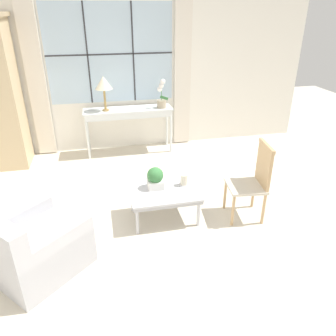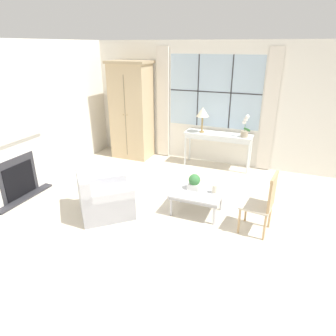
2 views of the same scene
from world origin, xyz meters
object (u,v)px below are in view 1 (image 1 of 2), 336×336
Objects in this scene: table_lamp at (104,84)px; potted_orchid at (161,97)px; potted_plant_small at (155,178)px; console_table at (128,114)px; coffee_table at (164,194)px; armchair_upholstered at (32,247)px; side_chair_wooden at (254,177)px; pillar_candle at (184,180)px.

table_lamp is 1.17× the size of potted_orchid.
potted_orchid is 2.17m from potted_plant_small.
console_table is 2.27m from coffee_table.
armchair_upholstered is (-1.29, -2.83, -0.45)m from console_table.
side_chair_wooden is at bearing -55.14° from table_lamp.
side_chair_wooden is 6.20× the size of pillar_candle.
potted_plant_small reaches higher than coffee_table.
potted_plant_small is (-1.18, 0.30, -0.03)m from side_chair_wooden.
side_chair_wooden is at bearing 9.25° from armchair_upholstered.
potted_plant_small is at bearing -103.55° from potted_orchid.
armchair_upholstered is 1.41× the size of coffee_table.
armchair_upholstered is at bearing -152.72° from potted_plant_small.
potted_orchid is 2.15m from pillar_candle.
coffee_table is at bearing 170.66° from side_chair_wooden.
console_table is 5.67× the size of potted_plant_small.
side_chair_wooden is at bearing -62.26° from console_table.
armchair_upholstered reaches higher than pillar_candle.
side_chair_wooden is (0.68, -2.35, -0.45)m from potted_orchid.
console_table is at bearing 65.55° from armchair_upholstered.
console_table is 1.84× the size of coffee_table.
pillar_candle is at bearing 19.90° from coffee_table.
armchair_upholstered is 1.21× the size of side_chair_wooden.
console_table is at bearing 5.60° from table_lamp.
armchair_upholstered is 1.89m from pillar_candle.
console_table is 3.11× the size of potted_orchid.
coffee_table is (-0.41, -2.17, -0.66)m from potted_orchid.
table_lamp is at bearing 111.91° from pillar_candle.
coffee_table is at bearing -85.39° from console_table.
table_lamp is 3.10m from armchair_upholstered.
potted_orchid is (0.98, -0.02, -0.27)m from table_lamp.
pillar_candle is (0.36, -0.02, -0.07)m from potted_plant_small.
armchair_upholstered is at bearing -158.25° from pillar_candle.
armchair_upholstered is 4.34× the size of potted_plant_small.
potted_plant_small is (1.38, 0.71, 0.25)m from armchair_upholstered.
table_lamp is at bearing 178.75° from potted_orchid.
pillar_candle is at bearing -68.09° from table_lamp.
table_lamp is at bearing -174.40° from console_table.
side_chair_wooden reaches higher than armchair_upholstered.
potted_plant_small reaches higher than pillar_candle.
side_chair_wooden is at bearing -73.90° from potted_orchid.
armchair_upholstered reaches higher than coffee_table.
table_lamp reaches higher than potted_orchid.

